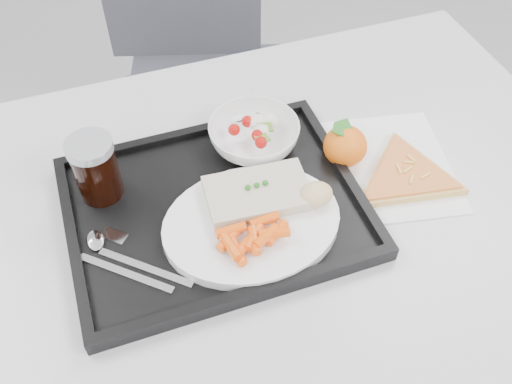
{
  "coord_description": "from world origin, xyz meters",
  "views": [
    {
      "loc": [
        -0.18,
        -0.23,
        1.45
      ],
      "look_at": [
        0.02,
        0.32,
        0.77
      ],
      "focal_mm": 40.0,
      "sensor_mm": 36.0,
      "label": 1
    }
  ],
  "objects_px": {
    "salad_bowl": "(254,135)",
    "tangerine": "(345,146)",
    "cola_glass": "(95,168)",
    "pizza_slice": "(406,176)",
    "chair": "(196,54)",
    "tray": "(215,209)",
    "dinner_plate": "(252,224)",
    "table": "(249,236)"
  },
  "relations": [
    {
      "from": "pizza_slice",
      "to": "salad_bowl",
      "type": "bearing_deg",
      "value": 145.79
    },
    {
      "from": "table",
      "to": "tangerine",
      "type": "relative_size",
      "value": 12.57
    },
    {
      "from": "chair",
      "to": "tangerine",
      "type": "distance_m",
      "value": 0.72
    },
    {
      "from": "dinner_plate",
      "to": "cola_glass",
      "type": "height_order",
      "value": "cola_glass"
    },
    {
      "from": "chair",
      "to": "dinner_plate",
      "type": "bearing_deg",
      "value": -97.88
    },
    {
      "from": "salad_bowl",
      "to": "pizza_slice",
      "type": "xyz_separation_m",
      "value": [
        0.21,
        -0.15,
        -0.03
      ]
    },
    {
      "from": "tray",
      "to": "pizza_slice",
      "type": "height_order",
      "value": "tray"
    },
    {
      "from": "cola_glass",
      "to": "pizza_slice",
      "type": "xyz_separation_m",
      "value": [
        0.47,
        -0.13,
        -0.06
      ]
    },
    {
      "from": "table",
      "to": "tray",
      "type": "distance_m",
      "value": 0.09
    },
    {
      "from": "chair",
      "to": "cola_glass",
      "type": "distance_m",
      "value": 0.74
    },
    {
      "from": "dinner_plate",
      "to": "cola_glass",
      "type": "relative_size",
      "value": 2.5
    },
    {
      "from": "chair",
      "to": "tangerine",
      "type": "xyz_separation_m",
      "value": [
        0.09,
        -0.67,
        0.25
      ]
    },
    {
      "from": "tray",
      "to": "table",
      "type": "bearing_deg",
      "value": -17.39
    },
    {
      "from": "tray",
      "to": "cola_glass",
      "type": "relative_size",
      "value": 4.17
    },
    {
      "from": "dinner_plate",
      "to": "pizza_slice",
      "type": "relative_size",
      "value": 0.96
    },
    {
      "from": "salad_bowl",
      "to": "tangerine",
      "type": "bearing_deg",
      "value": -27.57
    },
    {
      "from": "dinner_plate",
      "to": "salad_bowl",
      "type": "distance_m",
      "value": 0.18
    },
    {
      "from": "chair",
      "to": "tangerine",
      "type": "relative_size",
      "value": 9.74
    },
    {
      "from": "cola_glass",
      "to": "pizza_slice",
      "type": "distance_m",
      "value": 0.49
    },
    {
      "from": "table",
      "to": "pizza_slice",
      "type": "relative_size",
      "value": 4.29
    },
    {
      "from": "tray",
      "to": "dinner_plate",
      "type": "xyz_separation_m",
      "value": [
        0.04,
        -0.06,
        0.02
      ]
    },
    {
      "from": "table",
      "to": "dinner_plate",
      "type": "distance_m",
      "value": 0.1
    },
    {
      "from": "tangerine",
      "to": "salad_bowl",
      "type": "bearing_deg",
      "value": 152.43
    },
    {
      "from": "pizza_slice",
      "to": "table",
      "type": "bearing_deg",
      "value": 174.93
    },
    {
      "from": "tray",
      "to": "cola_glass",
      "type": "bearing_deg",
      "value": 151.29
    },
    {
      "from": "table",
      "to": "dinner_plate",
      "type": "relative_size",
      "value": 4.44
    },
    {
      "from": "salad_bowl",
      "to": "tangerine",
      "type": "height_order",
      "value": "tangerine"
    },
    {
      "from": "tangerine",
      "to": "tray",
      "type": "bearing_deg",
      "value": -171.58
    },
    {
      "from": "table",
      "to": "pizza_slice",
      "type": "xyz_separation_m",
      "value": [
        0.26,
        -0.02,
        0.08
      ]
    },
    {
      "from": "chair",
      "to": "salad_bowl",
      "type": "bearing_deg",
      "value": -94.24
    },
    {
      "from": "table",
      "to": "cola_glass",
      "type": "bearing_deg",
      "value": 153.84
    },
    {
      "from": "chair",
      "to": "cola_glass",
      "type": "height_order",
      "value": "chair"
    },
    {
      "from": "tray",
      "to": "salad_bowl",
      "type": "height_order",
      "value": "salad_bowl"
    },
    {
      "from": "salad_bowl",
      "to": "pizza_slice",
      "type": "relative_size",
      "value": 0.54
    },
    {
      "from": "tangerine",
      "to": "pizza_slice",
      "type": "xyz_separation_m",
      "value": [
        0.08,
        -0.07,
        -0.02
      ]
    },
    {
      "from": "chair",
      "to": "tangerine",
      "type": "bearing_deg",
      "value": -82.22
    },
    {
      "from": "table",
      "to": "cola_glass",
      "type": "xyz_separation_m",
      "value": [
        -0.21,
        0.1,
        0.14
      ]
    },
    {
      "from": "chair",
      "to": "salad_bowl",
      "type": "relative_size",
      "value": 6.11
    },
    {
      "from": "cola_glass",
      "to": "dinner_plate",
      "type": "bearing_deg",
      "value": -36.04
    },
    {
      "from": "tray",
      "to": "tangerine",
      "type": "distance_m",
      "value": 0.24
    },
    {
      "from": "table",
      "to": "chair",
      "type": "bearing_deg",
      "value": 82.46
    },
    {
      "from": "table",
      "to": "pizza_slice",
      "type": "distance_m",
      "value": 0.28
    }
  ]
}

